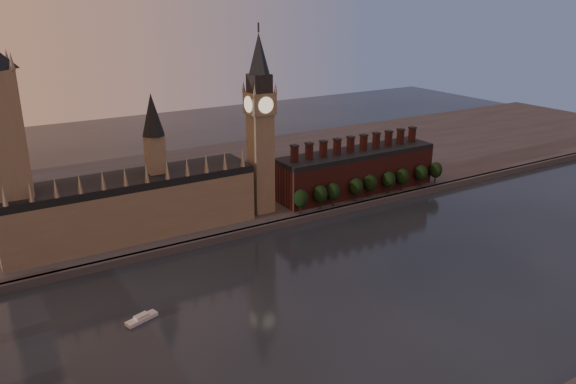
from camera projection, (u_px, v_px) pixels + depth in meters
name	position (u px, v px, depth m)	size (l,w,h in m)	color
ground	(365.00, 302.00, 240.40)	(900.00, 900.00, 0.00)	black
north_bank	(201.00, 185.00, 383.34)	(900.00, 182.00, 4.00)	#47474C
palace_of_westminster	(132.00, 203.00, 294.31)	(130.00, 30.30, 74.00)	#81705B
victoria_tower	(4.00, 148.00, 254.75)	(24.00, 24.00, 108.00)	#81705B
big_ben	(260.00, 123.00, 315.39)	(15.00, 15.00, 107.00)	#81705B
chimney_block	(356.00, 170.00, 362.61)	(110.00, 25.00, 37.00)	#51211F
embankment_tree_0	(301.00, 198.00, 325.06)	(8.60, 8.60, 14.88)	black
embankment_tree_1	(320.00, 194.00, 332.04)	(8.60, 8.60, 14.88)	black
embankment_tree_2	(333.00, 192.00, 336.23)	(8.60, 8.60, 14.88)	black
embankment_tree_3	(356.00, 187.00, 345.01)	(8.60, 8.60, 14.88)	black
embankment_tree_4	(370.00, 183.00, 352.36)	(8.60, 8.60, 14.88)	black
embankment_tree_5	(389.00, 180.00, 358.06)	(8.60, 8.60, 14.88)	black
embankment_tree_6	(402.00, 177.00, 364.30)	(8.60, 8.60, 14.88)	black
embankment_tree_7	(421.00, 173.00, 371.97)	(8.60, 8.60, 14.88)	black
embankment_tree_8	(436.00, 170.00, 378.22)	(8.60, 8.60, 14.88)	black
river_boat	(142.00, 318.00, 226.49)	(14.13, 7.89, 2.72)	silver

